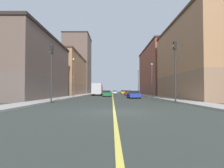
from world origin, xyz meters
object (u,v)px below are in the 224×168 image
at_px(traffic_light_right_near, 52,66).
at_px(street_lamp_right_near, 73,74).
at_px(box_truck, 98,89).
at_px(street_lamp_left_far, 138,79).
at_px(building_left_mid, 163,71).
at_px(car_orange, 132,94).
at_px(building_right_corner, 23,68).
at_px(car_green, 107,94).
at_px(car_maroon, 103,92).
at_px(car_red, 128,93).
at_px(traffic_light_left_near, 175,63).
at_px(building_left_near, 204,60).
at_px(street_lamp_left_near, 152,76).
at_px(building_right_distant, 78,65).
at_px(car_yellow, 123,92).
at_px(building_right_midblock, 64,75).
at_px(car_white, 115,92).
at_px(car_blue, 134,95).

height_order(traffic_light_right_near, street_lamp_right_near, street_lamp_right_near).
bearing_deg(box_truck, street_lamp_left_far, 29.72).
xyz_separation_m(building_left_mid, car_orange, (-10.50, -13.90, -6.28)).
relative_size(building_right_corner, car_green, 4.61).
distance_m(car_maroon, car_red, 26.13).
bearing_deg(street_lamp_left_far, traffic_light_right_near, -111.38).
bearing_deg(car_red, traffic_light_left_near, -85.71).
bearing_deg(traffic_light_right_near, car_maroon, 86.97).
xyz_separation_m(building_left_near, car_green, (-15.95, 12.05, -5.53)).
bearing_deg(street_lamp_left_near, car_maroon, 105.70).
xyz_separation_m(building_right_distant, car_orange, (18.84, -39.09, -11.51)).
height_order(building_left_mid, car_orange, building_left_mid).
bearing_deg(building_right_corner, traffic_light_left_near, -26.38).
xyz_separation_m(street_lamp_left_near, car_green, (-8.96, 5.10, -3.50)).
height_order(car_orange, car_red, car_red).
bearing_deg(car_maroon, car_orange, -77.78).
bearing_deg(box_truck, traffic_light_left_near, -70.46).
xyz_separation_m(traffic_light_right_near, car_maroon, (3.04, 57.49, -3.37)).
height_order(traffic_light_left_near, street_lamp_left_near, traffic_light_left_near).
xyz_separation_m(street_lamp_left_far, car_yellow, (-3.62, 15.67, -4.10)).
height_order(car_red, box_truck, box_truck).
height_order(car_green, car_orange, car_green).
distance_m(building_right_midblock, box_truck, 13.57).
relative_size(car_green, car_maroon, 1.02).
relative_size(street_lamp_left_near, car_white, 1.44).
bearing_deg(car_blue, traffic_light_right_near, -128.87).
relative_size(building_left_mid, building_right_midblock, 1.01).
height_order(car_maroon, box_truck, box_truck).
bearing_deg(building_right_midblock, car_red, -13.96).
height_order(building_right_midblock, street_lamp_left_near, building_right_midblock).
bearing_deg(car_green, street_lamp_right_near, -139.68).
relative_size(car_white, box_truck, 0.61).
height_order(traffic_light_right_near, car_orange, traffic_light_right_near).
bearing_deg(building_right_distant, car_blue, -69.04).
bearing_deg(building_left_mid, box_truck, -164.57).
distance_m(traffic_light_left_near, car_green, 23.88).
relative_size(building_right_midblock, street_lamp_left_near, 3.90).
relative_size(building_left_near, traffic_light_right_near, 3.42).
bearing_deg(car_white, car_green, -93.69).
bearing_deg(street_lamp_right_near, car_maroon, 84.35).
distance_m(traffic_light_left_near, car_orange, 21.78).
relative_size(car_orange, box_truck, 0.59).
height_order(building_left_mid, car_maroon, building_left_mid).
bearing_deg(car_green, street_lamp_left_near, -29.63).
distance_m(building_left_mid, car_red, 12.44).
distance_m(car_white, car_red, 25.38).
height_order(street_lamp_left_far, car_white, street_lamp_left_far).
bearing_deg(car_green, car_orange, -9.37).
bearing_deg(building_left_near, street_lamp_left_far, 104.73).
xyz_separation_m(building_right_corner, building_right_distant, (0.00, 49.83, 7.08)).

